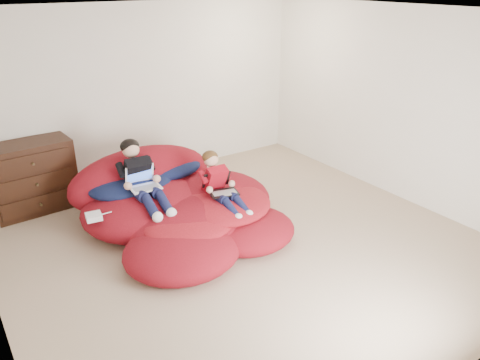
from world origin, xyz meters
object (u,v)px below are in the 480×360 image
Objects in this scene: dresser at (32,177)px; laptop_white at (143,182)px; older_boy at (141,175)px; younger_boy at (220,182)px; laptop_black at (221,187)px; beanbag_pile at (177,205)px.

dresser is 2.95× the size of laptop_white.
older_boy reaches higher than dresser.
younger_boy is (1.72, -1.76, 0.14)m from dresser.
younger_boy reaches higher than laptop_black.
laptop_black is (0.00, -0.02, -0.05)m from younger_boy.
younger_boy is 2.39× the size of laptop_white.
younger_boy is (0.38, -0.36, 0.34)m from beanbag_pile.
dresser is 2.57× the size of laptop_black.
laptop_black is (0.75, -0.49, -0.08)m from laptop_white.
beanbag_pile is at bearing -16.09° from laptop_white.
older_boy is 2.51× the size of laptop_black.
laptop_white is (-0.75, 0.47, 0.02)m from younger_boy.
beanbag_pile is 0.63m from younger_boy.
dresser is 1.94m from beanbag_pile.
dresser is 1.24× the size of younger_boy.
dresser is at bearing 133.80° from beanbag_pile.
dresser is 0.43× the size of beanbag_pile.
dresser is 1.58m from older_boy.
beanbag_pile is at bearing 136.83° from younger_boy.
dresser reaches higher than laptop_white.
beanbag_pile is 0.53m from laptop_white.
older_boy reaches higher than beanbag_pile.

